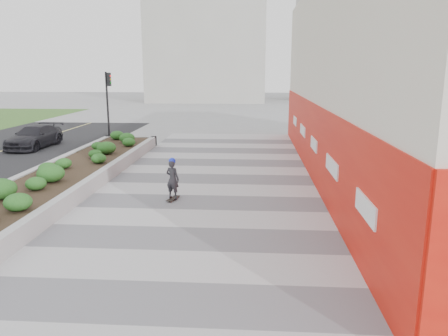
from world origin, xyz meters
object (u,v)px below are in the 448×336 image
(planter, at_px, (66,174))
(car_dark, at_px, (35,137))
(traffic_signal_near, at_px, (108,96))
(skateboarder, at_px, (173,179))

(planter, distance_m, car_dark, 9.42)
(traffic_signal_near, xyz_separation_m, car_dark, (-3.48, -2.65, -2.14))
(skateboarder, xyz_separation_m, car_dark, (-9.66, 9.66, -0.12))
(traffic_signal_near, distance_m, skateboarder, 13.93)
(skateboarder, distance_m, car_dark, 13.67)
(car_dark, bearing_deg, planter, -54.23)
(planter, relative_size, skateboarder, 12.36)
(skateboarder, height_order, car_dark, skateboarder)
(traffic_signal_near, height_order, car_dark, traffic_signal_near)
(skateboarder, bearing_deg, car_dark, 150.10)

